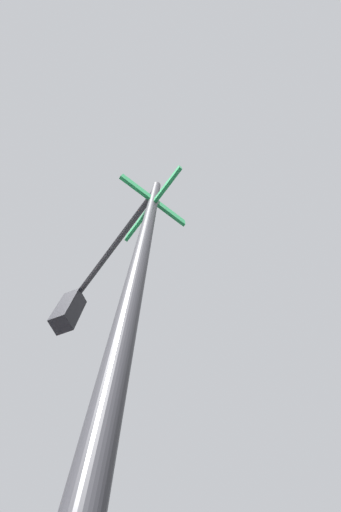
# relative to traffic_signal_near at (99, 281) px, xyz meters

# --- Properties ---
(traffic_signal_near) EXTENTS (1.76, 2.61, 6.18)m
(traffic_signal_near) POSITION_rel_traffic_signal_near_xyz_m (0.00, 0.00, 0.00)
(traffic_signal_near) COLOR black
(traffic_signal_near) RESTS_ON ground_plane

